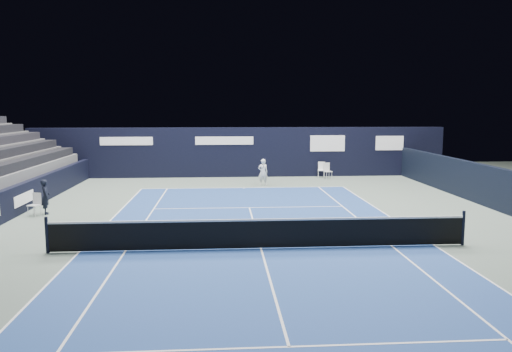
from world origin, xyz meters
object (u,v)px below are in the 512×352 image
(folding_chair_back_a, at_px, (321,168))
(line_judge_chair, at_px, (35,203))
(folding_chair_back_b, at_px, (327,170))
(tennis_net, at_px, (261,233))
(tennis_player, at_px, (263,172))

(folding_chair_back_a, relative_size, line_judge_chair, 1.06)
(folding_chair_back_b, relative_size, line_judge_chair, 1.06)
(folding_chair_back_b, relative_size, tennis_net, 0.07)
(tennis_net, relative_size, tennis_player, 8.64)
(line_judge_chair, xyz_separation_m, tennis_net, (8.70, -5.49, -0.01))
(folding_chair_back_b, distance_m, line_judge_chair, 17.06)
(folding_chair_back_b, distance_m, tennis_net, 16.13)
(tennis_net, bearing_deg, folding_chair_back_b, 70.79)
(tennis_player, bearing_deg, folding_chair_back_a, 38.20)
(folding_chair_back_b, bearing_deg, tennis_player, -165.93)
(folding_chair_back_b, distance_m, tennis_player, 4.89)
(folding_chair_back_a, bearing_deg, tennis_net, -93.46)
(folding_chair_back_b, xyz_separation_m, tennis_net, (-5.30, -15.23, -0.04))
(folding_chair_back_a, height_order, tennis_net, tennis_net)
(folding_chair_back_a, distance_m, line_judge_chair, 17.21)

